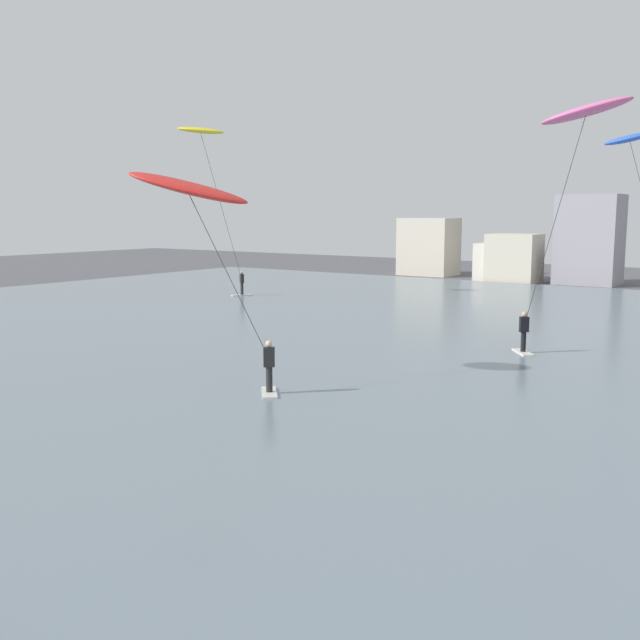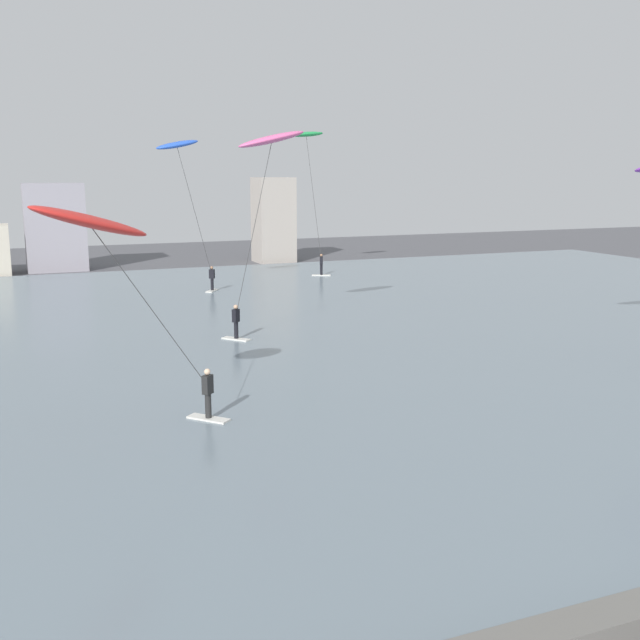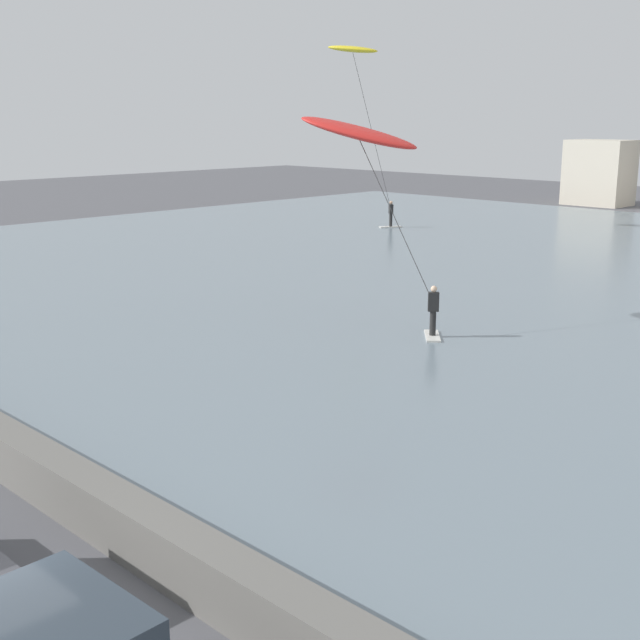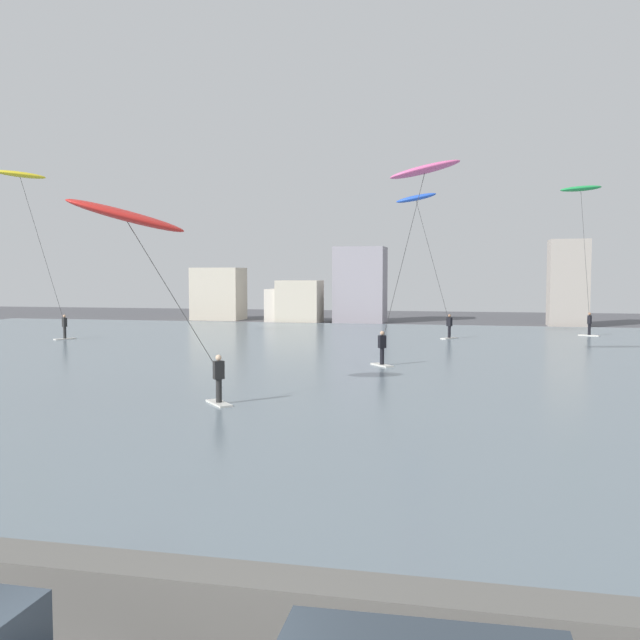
# 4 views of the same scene
# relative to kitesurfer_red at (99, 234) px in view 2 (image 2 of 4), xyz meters

# --- Properties ---
(water_bay) EXTENTS (84.00, 52.00, 0.10)m
(water_bay) POSITION_rel_kitesurfer_red_xyz_m (8.64, 12.68, -5.96)
(water_bay) COLOR slate
(water_bay) RESTS_ON ground
(far_shore_buildings) EXTENTS (36.22, 5.30, 7.39)m
(far_shore_buildings) POSITION_rel_kitesurfer_red_xyz_m (0.08, 41.55, -3.09)
(far_shore_buildings) COLOR beige
(far_shore_buildings) RESTS_ON ground
(kitesurfer_red) EXTENTS (5.85, 3.07, 7.01)m
(kitesurfer_red) POSITION_rel_kitesurfer_red_xyz_m (0.00, 0.00, 0.00)
(kitesurfer_red) COLOR silver
(kitesurfer_red) RESTS_ON water_bay
(kitesurfer_pink) EXTENTS (4.19, 1.50, 9.70)m
(kitesurfer_pink) POSITION_rel_kitesurfer_red_xyz_m (8.80, 11.05, 2.47)
(kitesurfer_pink) COLOR silver
(kitesurfer_pink) RESTS_ON water_bay
(kitesurfer_blue) EXTENTS (4.14, 2.24, 9.79)m
(kitesurfer_blue) POSITION_rel_kitesurfer_red_xyz_m (7.78, 24.75, 2.28)
(kitesurfer_blue) COLOR silver
(kitesurfer_blue) RESTS_ON water_bay
(kitesurfer_green) EXTENTS (3.09, 2.84, 10.80)m
(kitesurfer_green) POSITION_rel_kitesurfer_red_xyz_m (18.78, 31.46, 3.51)
(kitesurfer_green) COLOR silver
(kitesurfer_green) RESTS_ON water_bay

